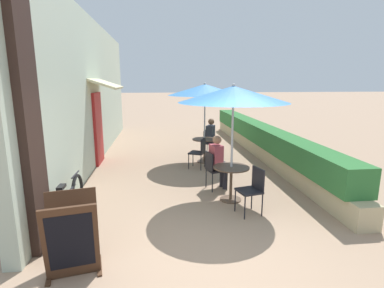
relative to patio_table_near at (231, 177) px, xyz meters
The scene contains 15 objects.
ground_plane 2.27m from the patio_table_near, 112.51° to the right, with size 120.00×120.00×0.00m, color #9E7F66.
cafe_facade_wall 5.30m from the patio_table_near, 132.06° to the left, with size 0.98×11.85×4.20m.
planter_hedge 4.24m from the patio_table_near, 63.29° to the left, with size 0.60×10.85×1.01m.
patio_table_near is the anchor object (origin of this frame).
patio_umbrella_near 1.67m from the patio_table_near, 116.57° to the right, with size 2.16×2.16×2.38m.
cafe_chair_near_left 0.71m from the patio_table_near, 70.16° to the right, with size 0.48×0.48×0.87m.
cafe_chair_near_right 0.71m from the patio_table_near, 109.84° to the left, with size 0.48×0.48×0.87m.
seated_patron_near_right 0.73m from the patio_table_near, 100.82° to the left, with size 0.46×0.41×1.25m.
patio_table_mid 3.01m from the patio_table_near, 91.65° to the left, with size 0.74×0.74×0.72m.
patio_umbrella_mid 3.44m from the patio_table_near, 91.65° to the left, with size 2.16×2.16×2.38m.
cafe_chair_mid_left 2.37m from the patio_table_near, 98.04° to the left, with size 0.54×0.54×0.87m.
cafe_chair_mid_right 3.68m from the patio_table_near, 87.55° to the left, with size 0.54×0.54×0.87m.
seated_patron_mid_right 3.64m from the patio_table_near, 85.94° to the left, with size 0.50×0.46×1.25m.
bicycle_leaning 3.12m from the patio_table_near, 168.15° to the right, with size 0.10×1.80×0.78m.
menu_board 3.33m from the patio_table_near, 140.99° to the right, with size 0.76×0.75×1.02m.
Camera 1 is at (-0.62, -3.70, 2.43)m, focal length 28.00 mm.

